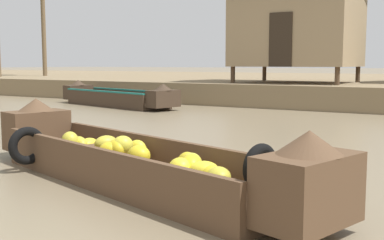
{
  "coord_description": "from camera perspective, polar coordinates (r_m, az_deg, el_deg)",
  "views": [
    {
      "loc": [
        3.28,
        -0.17,
        1.47
      ],
      "look_at": [
        -0.51,
        6.15,
        0.61
      ],
      "focal_mm": 45.92,
      "sensor_mm": 36.0,
      "label": 1
    }
  ],
  "objects": [
    {
      "name": "ground_plane",
      "position": [
        10.78,
        12.96,
        -1.39
      ],
      "size": [
        300.0,
        300.0,
        0.0
      ],
      "primitive_type": "plane",
      "color": "#7A6B51"
    },
    {
      "name": "banana_boat",
      "position": [
        6.0,
        -7.02,
        -4.53
      ],
      "size": [
        5.65,
        2.46,
        0.92
      ],
      "color": "brown",
      "rests_on": "ground"
    },
    {
      "name": "stilt_house_left",
      "position": [
        18.44,
        12.16,
        10.8
      ],
      "size": [
        4.82,
        3.82,
        4.19
      ],
      "color": "#4C3826",
      "rests_on": "riverbank_strip"
    },
    {
      "name": "cargo_boat_upstream",
      "position": [
        17.12,
        -8.75,
        2.54
      ],
      "size": [
        5.51,
        2.35,
        0.84
      ],
      "color": "#3D2D21",
      "rests_on": "ground"
    }
  ]
}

